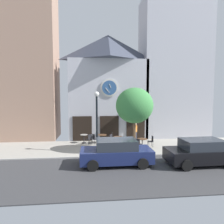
% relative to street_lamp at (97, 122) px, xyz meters
% --- Properties ---
extents(ground_plane, '(27.83, 10.74, 0.13)m').
position_rel_street_lamp_xyz_m(ground_plane, '(1.06, -1.35, -2.30)').
color(ground_plane, '#9E998E').
extents(clock_building, '(7.56, 3.84, 10.07)m').
position_rel_street_lamp_xyz_m(clock_building, '(1.26, 5.27, 2.95)').
color(clock_building, '#B2B2BC').
rests_on(clock_building, ground_plane).
extents(neighbor_building_left, '(5.78, 3.46, 14.47)m').
position_rel_street_lamp_xyz_m(neighbor_building_left, '(-6.66, 5.74, 4.96)').
color(neighbor_building_left, '#9E7A66').
rests_on(neighbor_building_left, ground_plane).
extents(neighbor_building_right, '(6.78, 3.56, 13.95)m').
position_rel_street_lamp_xyz_m(neighbor_building_right, '(8.17, 5.79, 4.69)').
color(neighbor_building_right, '#B2B2BC').
rests_on(neighbor_building_right, ground_plane).
extents(street_lamp, '(0.36, 0.36, 4.49)m').
position_rel_street_lamp_xyz_m(street_lamp, '(0.00, 0.00, 0.00)').
color(street_lamp, black).
rests_on(street_lamp, ground_plane).
extents(street_tree, '(2.76, 2.48, 4.78)m').
position_rel_street_lamp_xyz_m(street_tree, '(2.77, -0.09, 1.18)').
color(street_tree, brown).
rests_on(street_tree, ground_plane).
extents(cafe_table_near_door, '(0.65, 0.65, 0.76)m').
position_rel_street_lamp_xyz_m(cafe_table_near_door, '(-1.09, 3.09, -1.77)').
color(cafe_table_near_door, black).
rests_on(cafe_table_near_door, ground_plane).
extents(cafe_table_center_right, '(0.79, 0.79, 0.74)m').
position_rel_street_lamp_xyz_m(cafe_table_center_right, '(0.54, 2.95, -1.73)').
color(cafe_table_center_right, black).
rests_on(cafe_table_center_right, ground_plane).
extents(cafe_table_rightmost, '(0.77, 0.77, 0.72)m').
position_rel_street_lamp_xyz_m(cafe_table_rightmost, '(1.85, 2.05, -1.75)').
color(cafe_table_rightmost, black).
rests_on(cafe_table_rightmost, ground_plane).
extents(cafe_table_leftmost, '(0.80, 0.80, 0.73)m').
position_rel_street_lamp_xyz_m(cafe_table_leftmost, '(3.67, 1.04, -1.74)').
color(cafe_table_leftmost, black).
rests_on(cafe_table_leftmost, ground_plane).
extents(cafe_chair_near_lamp, '(0.56, 0.56, 0.90)m').
position_rel_street_lamp_xyz_m(cafe_chair_near_lamp, '(1.16, 2.35, -1.75)').
color(cafe_chair_near_lamp, black).
rests_on(cafe_chair_near_lamp, ground_plane).
extents(cafe_chair_facing_street, '(0.44, 0.44, 0.90)m').
position_rel_street_lamp_xyz_m(cafe_chair_facing_street, '(1.33, 3.06, -1.75)').
color(cafe_chair_facing_street, black).
rests_on(cafe_chair_facing_street, ground_plane).
extents(cafe_chair_outer, '(0.40, 0.40, 0.90)m').
position_rel_street_lamp_xyz_m(cafe_chair_outer, '(4.47, 1.20, -1.75)').
color(cafe_chair_outer, black).
rests_on(cafe_chair_outer, ground_plane).
extents(cafe_chair_by_entrance, '(0.55, 0.55, 0.90)m').
position_rel_street_lamp_xyz_m(cafe_chair_by_entrance, '(-0.14, 2.50, -1.75)').
color(cafe_chair_by_entrance, black).
rests_on(cafe_chair_by_entrance, ground_plane).
extents(cafe_chair_facing_wall, '(0.56, 0.56, 0.90)m').
position_rel_street_lamp_xyz_m(cafe_chair_facing_wall, '(-0.59, 2.47, -1.75)').
color(cafe_chair_facing_wall, black).
rests_on(cafe_chair_facing_wall, ground_plane).
extents(cafe_chair_mid_row, '(0.47, 0.47, 0.90)m').
position_rel_street_lamp_xyz_m(cafe_chair_mid_row, '(2.85, 0.90, -1.75)').
color(cafe_chair_mid_row, black).
rests_on(cafe_chair_mid_row, ground_plane).
extents(cafe_chair_near_tree, '(0.56, 0.56, 0.90)m').
position_rel_street_lamp_xyz_m(cafe_chair_near_tree, '(3.18, 0.34, -1.75)').
color(cafe_chair_near_tree, black).
rests_on(cafe_chair_near_tree, ground_plane).
extents(pedestrian_orange, '(0.42, 0.42, 1.67)m').
position_rel_street_lamp_xyz_m(pedestrian_orange, '(3.65, 3.49, -1.42)').
color(pedestrian_orange, '#2D2D38').
rests_on(pedestrian_orange, ground_plane).
extents(parked_car_navy, '(4.31, 2.04, 1.55)m').
position_rel_street_lamp_xyz_m(parked_car_navy, '(1.10, -2.68, -1.52)').
color(parked_car_navy, navy).
rests_on(parked_car_navy, ground_plane).
extents(parked_car_black, '(4.33, 2.09, 1.55)m').
position_rel_street_lamp_xyz_m(parked_car_black, '(6.29, -3.16, -1.52)').
color(parked_car_black, black).
rests_on(parked_car_black, ground_plane).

